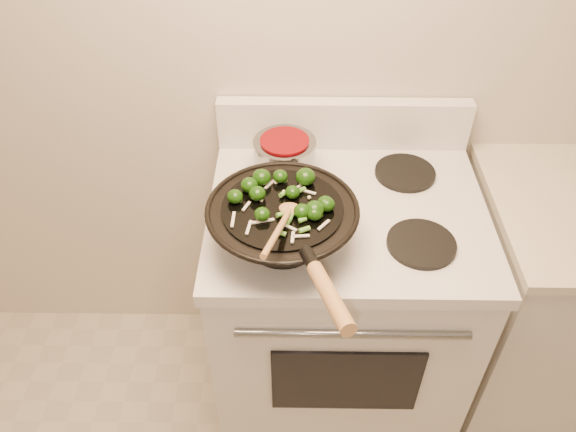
{
  "coord_description": "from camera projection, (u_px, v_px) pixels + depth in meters",
  "views": [
    {
      "loc": [
        -0.23,
        -0.01,
        1.96
      ],
      "look_at": [
        -0.25,
        1.02,
        1.02
      ],
      "focal_mm": 35.0,
      "sensor_mm": 36.0,
      "label": 1
    }
  ],
  "objects": [
    {
      "name": "saucepan",
      "position": [
        285.0,
        156.0,
        1.64
      ],
      "size": [
        0.18,
        0.29,
        0.11
      ],
      "color": "gray",
      "rests_on": "stove"
    },
    {
      "name": "wooden_spoon",
      "position": [
        283.0,
        221.0,
        1.29
      ],
      "size": [
        0.09,
        0.26,
        0.08
      ],
      "color": "#A97743",
      "rests_on": "wok"
    },
    {
      "name": "stirfry",
      "position": [
        287.0,
        195.0,
        1.38
      ],
      "size": [
        0.27,
        0.25,
        0.04
      ],
      "color": "#123508",
      "rests_on": "wok"
    },
    {
      "name": "stove",
      "position": [
        338.0,
        307.0,
        1.88
      ],
      "size": [
        0.78,
        0.67,
        1.08
      ],
      "color": "white",
      "rests_on": "ground"
    },
    {
      "name": "wok",
      "position": [
        283.0,
        224.0,
        1.41
      ],
      "size": [
        0.38,
        0.62,
        0.2
      ],
      "color": "black",
      "rests_on": "stove"
    }
  ]
}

